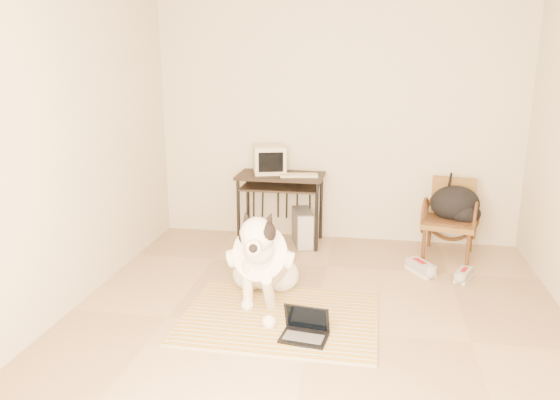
% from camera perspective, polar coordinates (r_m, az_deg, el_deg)
% --- Properties ---
extents(floor, '(4.50, 4.50, 0.00)m').
position_cam_1_polar(floor, '(4.31, 3.39, -13.34)').
color(floor, tan).
rests_on(floor, ground).
extents(wall_back, '(4.50, 0.00, 4.50)m').
position_cam_1_polar(wall_back, '(6.08, 5.97, 8.31)').
color(wall_back, beige).
rests_on(wall_back, floor).
extents(wall_front, '(4.50, 0.00, 4.50)m').
position_cam_1_polar(wall_front, '(1.72, -4.41, -8.56)').
color(wall_front, beige).
rests_on(wall_front, floor).
extents(wall_left, '(0.00, 4.50, 4.50)m').
position_cam_1_polar(wall_left, '(4.52, -22.50, 5.04)').
color(wall_left, beige).
rests_on(wall_left, floor).
extents(rug, '(1.56, 1.20, 0.02)m').
position_cam_1_polar(rug, '(4.46, -0.02, -12.16)').
color(rug, orange).
rests_on(rug, floor).
extents(dog, '(0.59, 1.22, 0.89)m').
position_cam_1_polar(dog, '(4.66, -1.81, -6.33)').
color(dog, white).
rests_on(dog, rug).
extents(laptop, '(0.37, 0.29, 0.24)m').
position_cam_1_polar(laptop, '(4.14, 2.64, -13.37)').
color(laptop, black).
rests_on(laptop, rug).
extents(computer_desk, '(0.94, 0.53, 0.78)m').
position_cam_1_polar(computer_desk, '(5.96, 0.05, 1.63)').
color(computer_desk, black).
rests_on(computer_desk, floor).
extents(crt_monitor, '(0.41, 0.40, 0.30)m').
position_cam_1_polar(crt_monitor, '(6.00, -1.12, 4.25)').
color(crt_monitor, beige).
rests_on(crt_monitor, computer_desk).
extents(desk_keyboard, '(0.42, 0.21, 0.03)m').
position_cam_1_polar(desk_keyboard, '(5.85, 2.00, 2.59)').
color(desk_keyboard, beige).
rests_on(desk_keyboard, computer_desk).
extents(pc_tower, '(0.29, 0.45, 0.40)m').
position_cam_1_polar(pc_tower, '(6.02, 2.38, -2.92)').
color(pc_tower, '#535356').
rests_on(pc_tower, floor).
extents(rattan_chair, '(0.62, 0.61, 0.79)m').
position_cam_1_polar(rattan_chair, '(5.96, 17.34, -1.78)').
color(rattan_chair, brown).
rests_on(rattan_chair, floor).
extents(backpack, '(0.50, 0.43, 0.37)m').
position_cam_1_polar(backpack, '(5.94, 17.98, -0.52)').
color(backpack, black).
rests_on(backpack, rattan_chair).
extents(sneaker_left, '(0.29, 0.35, 0.12)m').
position_cam_1_polar(sneaker_left, '(5.47, 14.49, -6.88)').
color(sneaker_left, silver).
rests_on(sneaker_left, floor).
extents(sneaker_right, '(0.21, 0.29, 0.09)m').
position_cam_1_polar(sneaker_right, '(5.44, 18.61, -7.45)').
color(sneaker_right, silver).
rests_on(sneaker_right, floor).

